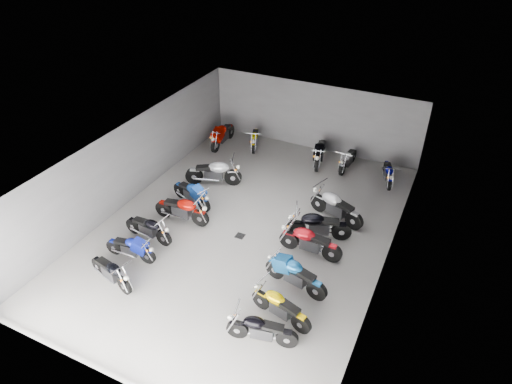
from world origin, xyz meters
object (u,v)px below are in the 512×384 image
drain_grate (240,236)px  motorcycle_back_d (320,152)px  motorcycle_left_e (192,194)px  motorcycle_back_e (348,159)px  motorcycle_left_b (131,248)px  motorcycle_left_d (182,209)px  motorcycle_right_a (261,329)px  motorcycle_right_d (310,242)px  motorcycle_left_c (149,228)px  motorcycle_right_e (318,226)px  motorcycle_back_b (255,138)px  motorcycle_right_c (295,275)px  motorcycle_back_a (222,135)px  motorcycle_right_f (336,207)px  motorcycle_left_a (111,272)px  motorcycle_back_f (388,173)px  motorcycle_left_f (214,173)px  motorcycle_right_b (280,307)px

drain_grate → motorcycle_back_d: (0.83, 6.25, 0.54)m
drain_grate → motorcycle_left_e: (-2.61, 0.96, 0.49)m
motorcycle_left_e → motorcycle_back_e: 7.14m
motorcycle_left_b → motorcycle_left_d: bearing=166.3°
motorcycle_right_a → motorcycle_right_d: motorcycle_right_d is taller
motorcycle_left_c → motorcycle_right_d: size_ratio=0.90×
motorcycle_right_e → motorcycle_back_e: (-0.43, 5.21, -0.09)m
motorcycle_left_c → motorcycle_back_e: motorcycle_left_c is taller
motorcycle_back_b → motorcycle_left_d: bearing=70.6°
motorcycle_right_c → motorcycle_back_a: (-6.68, 7.35, 0.02)m
motorcycle_back_a → motorcycle_left_e: bearing=103.0°
motorcycle_right_f → motorcycle_back_e: size_ratio=1.16×
motorcycle_left_d → motorcycle_right_e: 5.03m
motorcycle_left_d → motorcycle_right_e: size_ratio=1.01×
motorcycle_left_a → motorcycle_back_a: motorcycle_back_a is taller
motorcycle_back_e → motorcycle_back_f: motorcycle_back_e is taller
motorcycle_left_a → motorcycle_back_d: 10.62m
motorcycle_left_a → motorcycle_back_e: bearing=170.0°
motorcycle_left_f → motorcycle_left_b: bearing=-23.6°
motorcycle_left_c → motorcycle_back_a: bearing=-166.8°
motorcycle_right_c → motorcycle_back_b: (-5.18, 7.85, -0.07)m
motorcycle_left_b → motorcycle_right_a: motorcycle_right_a is taller
motorcycle_back_a → motorcycle_back_b: size_ratio=1.25×
motorcycle_left_e → motorcycle_back_d: (3.43, 5.29, 0.04)m
motorcycle_back_f → motorcycle_back_b: bearing=-21.5°
motorcycle_right_d → motorcycle_back_a: motorcycle_back_a is taller
motorcycle_right_c → motorcycle_left_f: bearing=63.5°
motorcycle_left_e → drain_grate: bearing=87.4°
motorcycle_left_c → motorcycle_left_e: bearing=179.4°
motorcycle_back_d → motorcycle_right_c: bearing=92.6°
motorcycle_back_d → drain_grate: bearing=71.5°
motorcycle_back_f → motorcycle_right_d: bearing=58.4°
motorcycle_right_b → motorcycle_back_a: (-6.76, 8.70, 0.06)m
motorcycle_left_c → motorcycle_right_a: size_ratio=1.01×
motorcycle_right_a → motorcycle_right_e: motorcycle_right_e is taller
motorcycle_back_b → motorcycle_left_b: bearing=67.7°
motorcycle_back_f → motorcycle_right_f: bearing=52.9°
drain_grate → motorcycle_back_b: 6.84m
motorcycle_right_d → motorcycle_right_f: 2.30m
motorcycle_left_e → motorcycle_back_f: bearing=144.9°
motorcycle_left_c → motorcycle_right_b: motorcycle_right_b is taller
motorcycle_right_c → motorcycle_back_a: 9.93m
motorcycle_left_c → motorcycle_right_c: size_ratio=0.92×
motorcycle_left_a → motorcycle_left_c: motorcycle_left_c is taller
motorcycle_left_f → motorcycle_back_f: 7.33m
motorcycle_left_f → motorcycle_right_b: size_ratio=1.12×
motorcycle_right_f → motorcycle_back_b: bearing=71.9°
motorcycle_right_e → motorcycle_back_d: 5.42m
motorcycle_left_f → motorcycle_left_a: bearing=-21.6°
motorcycle_left_d → motorcycle_back_a: (-1.65, 5.98, 0.01)m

